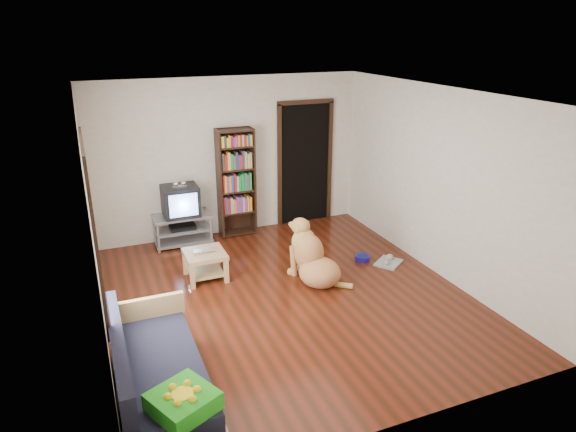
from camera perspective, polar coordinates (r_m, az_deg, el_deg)
name	(u,v)px	position (r m, az deg, el deg)	size (l,w,h in m)	color
ground	(287,297)	(6.80, -0.11, -8.95)	(5.00, 5.00, 0.00)	#521A0E
ceiling	(287,94)	(5.97, -0.12, 13.36)	(5.00, 5.00, 0.00)	white
wall_back	(230,157)	(8.54, -6.50, 6.50)	(4.50, 4.50, 0.00)	beige
wall_front	(405,297)	(4.25, 12.88, -8.73)	(4.50, 4.50, 0.00)	beige
wall_left	(92,229)	(5.85, -20.98, -1.33)	(5.00, 5.00, 0.00)	beige
wall_right	(438,183)	(7.37, 16.33, 3.57)	(5.00, 5.00, 0.00)	beige
green_cushion	(183,402)	(4.46, -11.58, -19.54)	(0.47, 0.47, 0.16)	green
laptop	(205,252)	(7.15, -9.21, -3.98)	(0.30, 0.20, 0.02)	white
dog_bowl	(363,258)	(7.85, 8.28, -4.63)	(0.22, 0.22, 0.08)	navy
grey_rag	(388,263)	(7.82, 11.10, -5.12)	(0.40, 0.32, 0.03)	#ACACAC
window	(93,227)	(5.31, -20.84, -1.16)	(0.03, 1.46, 1.70)	white
doorway	(305,161)	(9.01, 1.89, 6.17)	(1.03, 0.05, 2.19)	black
tv_stand	(183,228)	(8.43, -11.63, -1.35)	(0.90, 0.45, 0.50)	#99999E
crt_tv	(180,200)	(8.29, -11.89, 1.75)	(0.55, 0.52, 0.58)	black
bookshelf	(236,177)	(8.48, -5.80, 4.34)	(0.60, 0.30, 1.80)	black
sofa	(156,378)	(5.14, -14.41, -17.04)	(0.80, 1.80, 0.80)	tan
coffee_table	(205,260)	(7.23, -9.21, -4.84)	(0.55, 0.55, 0.40)	tan
dog	(312,259)	(7.08, 2.70, -4.75)	(0.73, 0.99, 0.89)	#C08249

